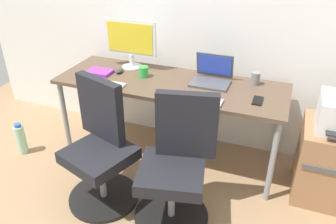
% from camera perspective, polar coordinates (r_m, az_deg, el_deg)
% --- Properties ---
extents(ground_plane, '(5.28, 5.28, 0.00)m').
position_cam_1_polar(ground_plane, '(3.17, 0.32, -7.22)').
color(ground_plane, '#9E7A56').
extents(back_wall, '(4.40, 0.04, 2.60)m').
position_cam_1_polar(back_wall, '(3.00, 3.28, 17.94)').
color(back_wall, white).
rests_on(back_wall, ground).
extents(desk, '(1.91, 0.66, 0.74)m').
position_cam_1_polar(desk, '(2.82, 0.36, 3.96)').
color(desk, brown).
rests_on(desk, ground).
extents(office_chair_left, '(0.56, 0.56, 0.94)m').
position_cam_1_polar(office_chair_left, '(2.56, -11.33, -6.21)').
color(office_chair_left, black).
rests_on(office_chair_left, ground).
extents(office_chair_right, '(0.54, 0.54, 0.94)m').
position_cam_1_polar(office_chair_right, '(2.34, 1.46, -9.33)').
color(office_chair_right, black).
rests_on(office_chair_right, ground).
extents(side_cabinet, '(0.52, 0.50, 0.60)m').
position_cam_1_polar(side_cabinet, '(2.86, 26.21, -7.77)').
color(side_cabinet, '#996B47').
rests_on(side_cabinet, ground).
extents(water_bottle_on_floor, '(0.09, 0.09, 0.31)m').
position_cam_1_polar(water_bottle_on_floor, '(3.40, -23.69, -4.24)').
color(water_bottle_on_floor, '#A5D8B2').
rests_on(water_bottle_on_floor, ground).
extents(desktop_monitor, '(0.48, 0.18, 0.43)m').
position_cam_1_polar(desktop_monitor, '(3.04, -6.35, 11.95)').
color(desktop_monitor, silver).
rests_on(desktop_monitor, desk).
extents(open_laptop, '(0.31, 0.27, 0.22)m').
position_cam_1_polar(open_laptop, '(2.80, 7.46, 6.10)').
color(open_laptop, '#4C4C51').
rests_on(open_laptop, desk).
extents(keyboard_by_monitor, '(0.34, 0.12, 0.02)m').
position_cam_1_polar(keyboard_by_monitor, '(2.79, -10.76, 4.69)').
color(keyboard_by_monitor, silver).
rests_on(keyboard_by_monitor, desk).
extents(keyboard_by_laptop, '(0.34, 0.12, 0.02)m').
position_cam_1_polar(keyboard_by_laptop, '(2.49, 5.35, 2.04)').
color(keyboard_by_laptop, '#B7B7B7').
rests_on(keyboard_by_laptop, desk).
extents(mouse_by_monitor, '(0.06, 0.10, 0.03)m').
position_cam_1_polar(mouse_by_monitor, '(3.00, -8.24, 6.89)').
color(mouse_by_monitor, '#2D2D2D').
rests_on(mouse_by_monitor, desk).
extents(mouse_by_laptop, '(0.06, 0.10, 0.03)m').
position_cam_1_polar(mouse_by_laptop, '(2.54, 0.22, 2.94)').
color(mouse_by_laptop, '#2D2D2D').
rests_on(mouse_by_laptop, desk).
extents(coffee_mug, '(0.08, 0.08, 0.09)m').
position_cam_1_polar(coffee_mug, '(2.88, -4.15, 6.82)').
color(coffee_mug, green).
rests_on(coffee_mug, desk).
extents(pen_cup, '(0.07, 0.07, 0.10)m').
position_cam_1_polar(pen_cup, '(2.82, 14.62, 5.52)').
color(pen_cup, slate).
rests_on(pen_cup, desk).
extents(phone_near_laptop, '(0.07, 0.14, 0.01)m').
position_cam_1_polar(phone_near_laptop, '(2.57, 14.97, 1.87)').
color(phone_near_laptop, black).
rests_on(phone_near_laptop, desk).
extents(notebook, '(0.21, 0.15, 0.03)m').
position_cam_1_polar(notebook, '(3.02, -11.51, 6.67)').
color(notebook, purple).
rests_on(notebook, desk).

